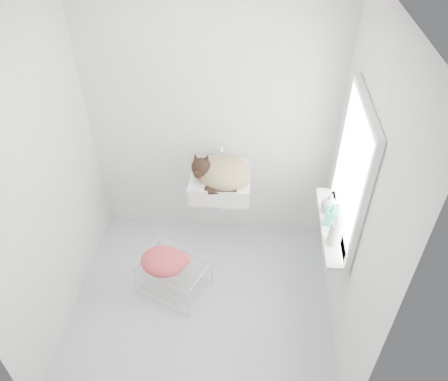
# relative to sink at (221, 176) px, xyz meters

# --- Properties ---
(floor) EXTENTS (2.20, 2.00, 0.02)m
(floor) POSITION_rel_sink_xyz_m (-0.10, -0.74, -0.85)
(floor) COLOR #B0B8BD
(floor) RESTS_ON ground
(ceiling) EXTENTS (2.20, 2.00, 0.02)m
(ceiling) POSITION_rel_sink_xyz_m (-0.10, -0.74, 1.65)
(ceiling) COLOR white
(ceiling) RESTS_ON back_wall
(back_wall) EXTENTS (2.20, 0.02, 2.50)m
(back_wall) POSITION_rel_sink_xyz_m (-0.10, 0.26, 0.40)
(back_wall) COLOR white
(back_wall) RESTS_ON ground
(right_wall) EXTENTS (0.02, 2.00, 2.50)m
(right_wall) POSITION_rel_sink_xyz_m (1.00, -0.74, 0.40)
(right_wall) COLOR white
(right_wall) RESTS_ON ground
(left_wall) EXTENTS (0.02, 2.00, 2.50)m
(left_wall) POSITION_rel_sink_xyz_m (-1.20, -0.74, 0.40)
(left_wall) COLOR white
(left_wall) RESTS_ON ground
(window_glass) EXTENTS (0.01, 0.80, 1.00)m
(window_glass) POSITION_rel_sink_xyz_m (0.98, -0.54, 0.50)
(window_glass) COLOR white
(window_glass) RESTS_ON right_wall
(window_frame) EXTENTS (0.04, 0.90, 1.10)m
(window_frame) POSITION_rel_sink_xyz_m (0.97, -0.54, 0.50)
(window_frame) COLOR white
(window_frame) RESTS_ON right_wall
(windowsill) EXTENTS (0.16, 0.88, 0.04)m
(windowsill) POSITION_rel_sink_xyz_m (0.91, -0.54, -0.02)
(windowsill) COLOR white
(windowsill) RESTS_ON right_wall
(sink) EXTENTS (0.53, 0.46, 0.21)m
(sink) POSITION_rel_sink_xyz_m (0.00, 0.00, 0.00)
(sink) COLOR white
(sink) RESTS_ON back_wall
(faucet) EXTENTS (0.19, 0.14, 0.19)m
(faucet) POSITION_rel_sink_xyz_m (0.00, 0.18, 0.14)
(faucet) COLOR silver
(faucet) RESTS_ON sink
(cat) EXTENTS (0.55, 0.48, 0.32)m
(cat) POSITION_rel_sink_xyz_m (0.01, -0.02, 0.04)
(cat) COLOR tan
(cat) RESTS_ON sink
(wire_rack) EXTENTS (0.67, 0.58, 0.33)m
(wire_rack) POSITION_rel_sink_xyz_m (-0.37, -0.59, -0.70)
(wire_rack) COLOR silver
(wire_rack) RESTS_ON floor
(towel) EXTENTS (0.43, 0.34, 0.16)m
(towel) POSITION_rel_sink_xyz_m (-0.43, -0.65, -0.49)
(towel) COLOR #C97C0C
(towel) RESTS_ON wire_rack
(bottle_a) EXTENTS (0.10, 0.10, 0.23)m
(bottle_a) POSITION_rel_sink_xyz_m (0.90, -0.74, 0.00)
(bottle_a) COLOR silver
(bottle_a) RESTS_ON windowsill
(bottle_b) EXTENTS (0.11, 0.11, 0.20)m
(bottle_b) POSITION_rel_sink_xyz_m (0.90, -0.54, 0.00)
(bottle_b) COLOR teal
(bottle_b) RESTS_ON windowsill
(bottle_c) EXTENTS (0.14, 0.14, 0.16)m
(bottle_c) POSITION_rel_sink_xyz_m (0.90, -0.38, 0.00)
(bottle_c) COLOR silver
(bottle_c) RESTS_ON windowsill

